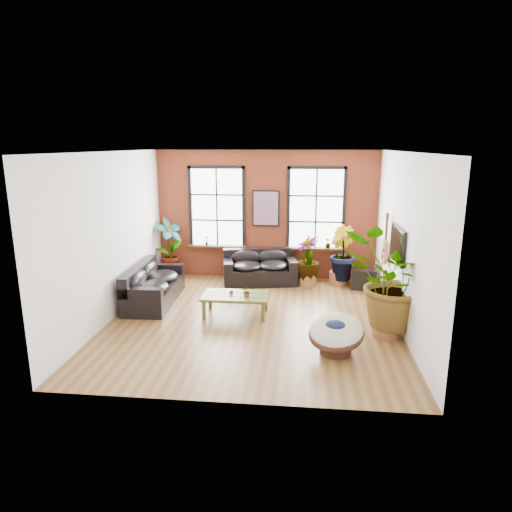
{
  "coord_description": "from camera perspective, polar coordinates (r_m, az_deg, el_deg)",
  "views": [
    {
      "loc": [
        1.01,
        -9.08,
        3.64
      ],
      "look_at": [
        0.0,
        0.6,
        1.25
      ],
      "focal_mm": 32.0,
      "sensor_mm": 36.0,
      "label": 1
    }
  ],
  "objects": [
    {
      "name": "room",
      "position": [
        9.47,
        -0.28,
        2.26
      ],
      "size": [
        6.04,
        6.54,
        3.54
      ],
      "color": "brown",
      "rests_on": "ground"
    },
    {
      "name": "sofa_back",
      "position": [
        12.25,
        0.45,
        -1.54
      ],
      "size": [
        2.07,
        1.29,
        0.88
      ],
      "rotation": [
        0.0,
        0.0,
        0.19
      ],
      "color": "black",
      "rests_on": "ground"
    },
    {
      "name": "sofa_left",
      "position": [
        11.02,
        -12.88,
        -3.65
      ],
      "size": [
        1.02,
        2.28,
        0.89
      ],
      "rotation": [
        0.0,
        0.0,
        1.61
      ],
      "color": "black",
      "rests_on": "ground"
    },
    {
      "name": "coffee_table",
      "position": [
        9.98,
        -2.58,
        -5.12
      ],
      "size": [
        1.44,
        0.83,
        0.55
      ],
      "rotation": [
        0.0,
        0.0,
        -0.01
      ],
      "color": "#444418",
      "rests_on": "ground"
    },
    {
      "name": "papasan_chair",
      "position": [
        8.32,
        9.99,
        -9.5
      ],
      "size": [
        1.27,
        1.28,
        0.74
      ],
      "rotation": [
        0.0,
        0.0,
        -0.38
      ],
      "color": "#3A1E14",
      "rests_on": "ground"
    },
    {
      "name": "poster",
      "position": [
        12.42,
        1.24,
        5.98
      ],
      "size": [
        0.74,
        0.06,
        0.98
      ],
      "color": "black",
      "rests_on": "room"
    },
    {
      "name": "tv_wall_unit",
      "position": [
        10.09,
        16.81,
        1.19
      ],
      "size": [
        0.13,
        1.86,
        1.2
      ],
      "color": "black",
      "rests_on": "room"
    },
    {
      "name": "media_box",
      "position": [
        12.13,
        13.34,
        -2.76
      ],
      "size": [
        0.68,
        0.59,
        0.52
      ],
      "rotation": [
        0.0,
        0.0,
        -0.12
      ],
      "color": "black",
      "rests_on": "ground"
    },
    {
      "name": "pot_back_left",
      "position": [
        12.94,
        -10.44,
        -1.92
      ],
      "size": [
        0.63,
        0.63,
        0.37
      ],
      "rotation": [
        0.0,
        0.0,
        0.29
      ],
      "color": "brown",
      "rests_on": "ground"
    },
    {
      "name": "pot_back_right",
      "position": [
        12.35,
        10.28,
        -2.71
      ],
      "size": [
        0.5,
        0.5,
        0.36
      ],
      "rotation": [
        0.0,
        0.0,
        -0.01
      ],
      "color": "brown",
      "rests_on": "ground"
    },
    {
      "name": "pot_right_wall",
      "position": [
        9.31,
        15.94,
        -8.47
      ],
      "size": [
        0.68,
        0.68,
        0.39
      ],
      "rotation": [
        0.0,
        0.0,
        -0.32
      ],
      "color": "brown",
      "rests_on": "ground"
    },
    {
      "name": "pot_mid",
      "position": [
        12.13,
        6.4,
        -2.89
      ],
      "size": [
        0.58,
        0.58,
        0.35
      ],
      "rotation": [
        0.0,
        0.0,
        -0.27
      ],
      "color": "brown",
      "rests_on": "ground"
    },
    {
      "name": "floor_plant_back_left",
      "position": [
        12.77,
        -10.73,
        1.26
      ],
      "size": [
        0.95,
        0.97,
        1.54
      ],
      "primitive_type": "imported",
      "rotation": [
        0.0,
        0.0,
        0.84
      ],
      "color": "#194011",
      "rests_on": "ground"
    },
    {
      "name": "floor_plant_back_right",
      "position": [
        12.17,
        10.6,
        0.38
      ],
      "size": [
        0.87,
        0.96,
        1.43
      ],
      "primitive_type": "imported",
      "rotation": [
        0.0,
        0.0,
        1.94
      ],
      "color": "#194011",
      "rests_on": "ground"
    },
    {
      "name": "floor_plant_right_wall",
      "position": [
        9.03,
        16.51,
        -3.14
      ],
      "size": [
        2.17,
        2.07,
        1.88
      ],
      "primitive_type": "imported",
      "rotation": [
        0.0,
        0.0,
        3.61
      ],
      "color": "#194011",
      "rests_on": "ground"
    },
    {
      "name": "floor_plant_mid",
      "position": [
        12.0,
        6.43,
        -0.28
      ],
      "size": [
        0.92,
        0.92,
        1.2
      ],
      "primitive_type": "imported",
      "rotation": [
        0.0,
        0.0,
        5.24
      ],
      "color": "#194011",
      "rests_on": "ground"
    },
    {
      "name": "table_plant",
      "position": [
        9.77,
        -1.12,
        -4.46
      ],
      "size": [
        0.27,
        0.25,
        0.24
      ],
      "primitive_type": "imported",
      "rotation": [
        0.0,
        0.0,
        -0.4
      ],
      "color": "#194011",
      "rests_on": "coffee_table"
    },
    {
      "name": "sill_plant_left",
      "position": [
        12.76,
        -6.21,
        1.94
      ],
      "size": [
        0.17,
        0.17,
        0.27
      ],
      "primitive_type": "imported",
      "rotation": [
        0.0,
        0.0,
        0.79
      ],
      "color": "#194011",
      "rests_on": "room"
    },
    {
      "name": "sill_plant_right",
      "position": [
        12.5,
        8.99,
        1.6
      ],
      "size": [
        0.19,
        0.19,
        0.27
      ],
      "primitive_type": "imported",
      "rotation": [
        0.0,
        0.0,
        3.49
      ],
      "color": "#194011",
      "rests_on": "room"
    }
  ]
}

